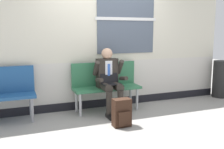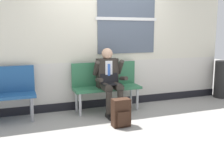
# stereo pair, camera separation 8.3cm
# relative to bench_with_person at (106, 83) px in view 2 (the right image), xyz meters

# --- Properties ---
(ground_plane) EXTENTS (18.00, 18.00, 0.00)m
(ground_plane) POSITION_rel_bench_with_person_xyz_m (0.05, -0.39, -0.54)
(ground_plane) COLOR gray
(station_wall) EXTENTS (5.55, 0.17, 2.60)m
(station_wall) POSITION_rel_bench_with_person_xyz_m (0.06, 0.27, 0.75)
(station_wall) COLOR beige
(station_wall) RESTS_ON ground
(bench_with_person) EXTENTS (1.31, 0.42, 0.94)m
(bench_with_person) POSITION_rel_bench_with_person_xyz_m (0.00, 0.00, 0.00)
(bench_with_person) COLOR #2D6B47
(bench_with_person) RESTS_ON ground
(person_seated) EXTENTS (0.57, 0.70, 1.23)m
(person_seated) POSITION_rel_bench_with_person_xyz_m (0.00, -0.20, 0.11)
(person_seated) COLOR #2D2823
(person_seated) RESTS_ON ground
(backpack) EXTENTS (0.29, 0.22, 0.46)m
(backpack) POSITION_rel_bench_with_person_xyz_m (-0.07, -0.96, -0.32)
(backpack) COLOR #331E14
(backpack) RESTS_ON ground
(trash_bin) EXTENTS (0.37, 0.37, 0.86)m
(trash_bin) POSITION_rel_bench_with_person_xyz_m (2.89, -0.03, -0.11)
(trash_bin) COLOR black
(trash_bin) RESTS_ON ground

